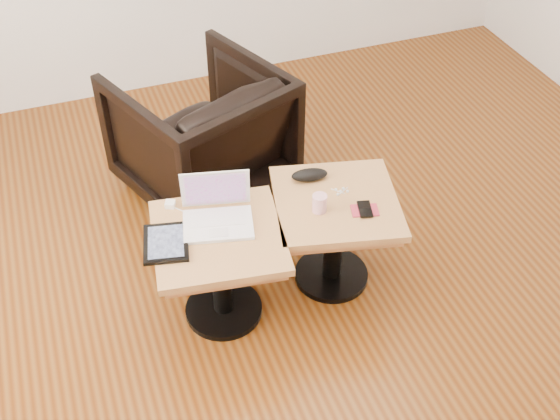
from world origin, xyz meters
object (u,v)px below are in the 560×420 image
object	(u,v)px
side_table_left	(219,255)
side_table_right	(335,220)
laptop	(217,213)
striped_cup	(320,203)
armchair	(201,133)

from	to	relation	value
side_table_left	side_table_right	distance (m)	0.55
side_table_left	laptop	size ratio (longest dim) A/B	1.81
side_table_left	side_table_right	world-z (taller)	same
side_table_right	striped_cup	size ratio (longest dim) A/B	7.92
striped_cup	armchair	world-z (taller)	armchair
laptop	armchair	size ratio (longest dim) A/B	0.43
side_table_right	armchair	size ratio (longest dim) A/B	0.83
side_table_left	striped_cup	bearing A→B (deg)	7.19
side_table_left	laptop	xyz separation A→B (m)	(0.02, 0.08, 0.17)
side_table_left	striped_cup	xyz separation A→B (m)	(0.46, -0.01, 0.16)
laptop	striped_cup	size ratio (longest dim) A/B	4.12
side_table_left	armchair	distance (m)	0.93
side_table_left	striped_cup	size ratio (longest dim) A/B	7.44
side_table_right	armchair	distance (m)	0.96
laptop	side_table_left	bearing A→B (deg)	-92.70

